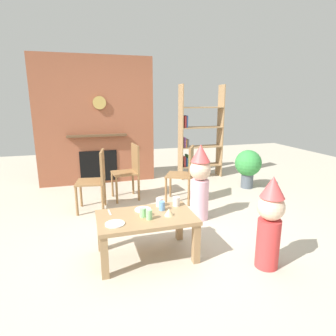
% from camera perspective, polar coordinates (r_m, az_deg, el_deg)
% --- Properties ---
extents(ground_plane, '(12.00, 12.00, 0.00)m').
position_cam_1_polar(ground_plane, '(3.54, -0.48, -13.54)').
color(ground_plane, '#BCB29E').
extents(brick_fireplace_feature, '(2.20, 0.28, 2.40)m').
position_cam_1_polar(brick_fireplace_feature, '(5.65, -14.23, 8.94)').
color(brick_fireplace_feature, '#935138').
rests_on(brick_fireplace_feature, ground_plane).
extents(bookshelf, '(0.90, 0.28, 1.90)m').
position_cam_1_polar(bookshelf, '(5.93, 5.95, 6.26)').
color(bookshelf, '#9E7A51').
rests_on(bookshelf, ground_plane).
extents(coffee_table, '(0.99, 0.61, 0.46)m').
position_cam_1_polar(coffee_table, '(3.00, -4.38, -10.86)').
color(coffee_table, '#9E7A51').
rests_on(coffee_table, ground_plane).
extents(paper_cup_near_left, '(0.06, 0.06, 0.10)m').
position_cam_1_polar(paper_cup_near_left, '(2.86, -3.80, -9.29)').
color(paper_cup_near_left, '#8CD18C').
rests_on(paper_cup_near_left, coffee_table).
extents(paper_cup_near_right, '(0.06, 0.06, 0.10)m').
position_cam_1_polar(paper_cup_near_right, '(3.08, -1.23, -7.59)').
color(paper_cup_near_right, '#669EE0').
rests_on(paper_cup_near_right, coffee_table).
extents(paper_cup_center, '(0.08, 0.08, 0.09)m').
position_cam_1_polar(paper_cup_center, '(3.19, -1.72, -6.86)').
color(paper_cup_center, silver).
rests_on(paper_cup_center, coffee_table).
extents(paper_cup_far_left, '(0.08, 0.08, 0.10)m').
position_cam_1_polar(paper_cup_far_left, '(3.20, 1.65, -6.71)').
color(paper_cup_far_left, silver).
rests_on(paper_cup_far_left, coffee_table).
extents(paper_cup_far_right, '(0.07, 0.07, 0.09)m').
position_cam_1_polar(paper_cup_far_right, '(2.93, -5.04, -8.84)').
color(paper_cup_far_right, '#8CD18C').
rests_on(paper_cup_far_right, coffee_table).
extents(paper_plate_front, '(0.19, 0.19, 0.01)m').
position_cam_1_polar(paper_plate_front, '(2.81, -10.59, -10.93)').
color(paper_plate_front, white).
rests_on(paper_plate_front, coffee_table).
extents(paper_plate_rear, '(0.18, 0.18, 0.01)m').
position_cam_1_polar(paper_plate_rear, '(3.11, -5.07, -8.28)').
color(paper_plate_rear, white).
rests_on(paper_plate_rear, coffee_table).
extents(birthday_cake_slice, '(0.10, 0.10, 0.08)m').
position_cam_1_polar(birthday_cake_slice, '(2.94, 0.20, -8.81)').
color(birthday_cake_slice, '#EAC68C').
rests_on(birthday_cake_slice, coffee_table).
extents(table_fork, '(0.03, 0.15, 0.01)m').
position_cam_1_polar(table_fork, '(3.09, -11.63, -8.70)').
color(table_fork, silver).
rests_on(table_fork, coffee_table).
extents(child_with_cone_hat, '(0.26, 0.26, 0.93)m').
position_cam_1_polar(child_with_cone_hat, '(2.93, 19.74, -9.85)').
color(child_with_cone_hat, '#D13838').
rests_on(child_with_cone_hat, ground_plane).
extents(child_in_pink, '(0.29, 0.29, 1.04)m').
position_cam_1_polar(child_in_pink, '(3.87, 6.41, -2.51)').
color(child_in_pink, '#EAB2C6').
rests_on(child_in_pink, ground_plane).
extents(dining_chair_left, '(0.46, 0.46, 0.90)m').
position_cam_1_polar(dining_chair_left, '(4.28, -14.12, -1.77)').
color(dining_chair_left, olive).
rests_on(dining_chair_left, ground_plane).
extents(dining_chair_middle, '(0.43, 0.43, 0.90)m').
position_cam_1_polar(dining_chair_middle, '(4.71, -7.59, -0.05)').
color(dining_chair_middle, olive).
rests_on(dining_chair_middle, ground_plane).
extents(dining_chair_right, '(0.54, 0.54, 0.90)m').
position_cam_1_polar(dining_chair_right, '(4.51, 3.45, -0.58)').
color(dining_chair_right, olive).
rests_on(dining_chair_right, ground_plane).
extents(potted_plant_tall, '(0.48, 0.48, 0.71)m').
position_cam_1_polar(potted_plant_tall, '(5.44, 15.75, 0.60)').
color(potted_plant_tall, '#4C5660').
rests_on(potted_plant_tall, ground_plane).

